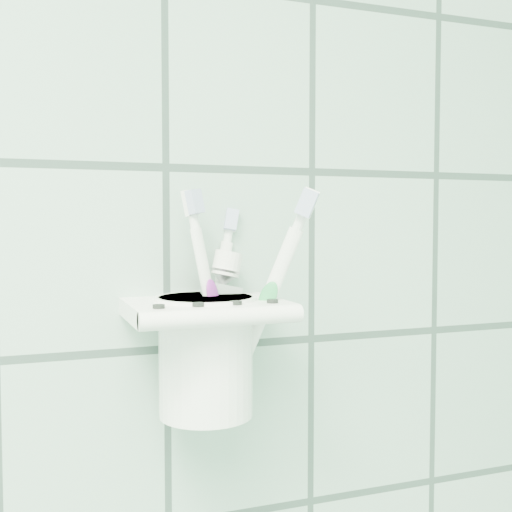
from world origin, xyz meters
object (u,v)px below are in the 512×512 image
at_px(holder_bracket, 205,311).
at_px(cup, 206,352).
at_px(toothbrush_pink, 230,295).
at_px(toothbrush_blue, 202,301).
at_px(toothbrush_orange, 226,288).
at_px(toothpaste_tube, 200,315).

relative_size(holder_bracket, cup, 1.27).
distance_m(holder_bracket, toothbrush_pink, 0.03).
relative_size(holder_bracket, toothbrush_blue, 0.75).
relative_size(toothbrush_orange, toothpaste_tube, 1.39).
height_order(holder_bracket, cup, same).
xyz_separation_m(cup, toothpaste_tube, (-0.00, 0.01, 0.03)).
height_order(holder_bracket, toothbrush_orange, toothbrush_orange).
bearing_deg(cup, toothbrush_blue, 83.32).
height_order(holder_bracket, toothbrush_pink, toothbrush_pink).
xyz_separation_m(holder_bracket, toothbrush_pink, (0.02, 0.00, 0.01)).
bearing_deg(toothbrush_orange, toothbrush_blue, 173.27).
bearing_deg(toothbrush_blue, toothpaste_tube, -103.73).
height_order(toothbrush_pink, toothpaste_tube, toothbrush_pink).
relative_size(holder_bracket, toothpaste_tube, 0.92).
distance_m(cup, toothbrush_pink, 0.06).
bearing_deg(cup, holder_bracket, -110.45).
bearing_deg(toothbrush_orange, toothpaste_tube, -166.84).
bearing_deg(cup, toothbrush_pink, -7.87).
bearing_deg(holder_bracket, toothbrush_pink, 3.67).
bearing_deg(toothbrush_blue, holder_bracket, -86.29).
distance_m(holder_bracket, toothpaste_tube, 0.02).
height_order(toothbrush_pink, toothbrush_orange, toothbrush_orange).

